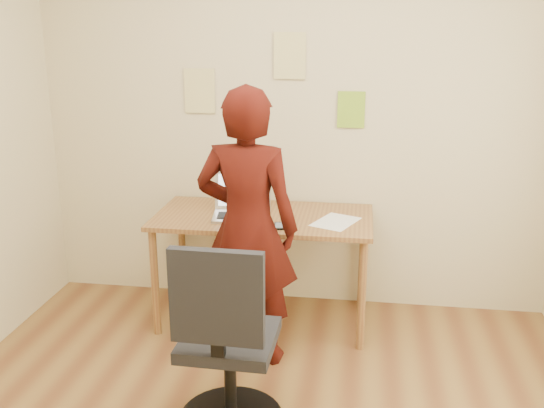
% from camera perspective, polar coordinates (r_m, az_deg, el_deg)
% --- Properties ---
extents(room, '(3.58, 3.58, 2.78)m').
position_cam_1_polar(room, '(2.42, -2.59, 2.61)').
color(room, brown).
rests_on(room, ground).
extents(desk, '(1.40, 0.70, 0.74)m').
position_cam_1_polar(desk, '(3.95, -0.81, -2.27)').
color(desk, olive).
rests_on(desk, ground).
extents(laptop, '(0.41, 0.37, 0.26)m').
position_cam_1_polar(laptop, '(3.91, -2.84, -0.29)').
color(laptop, '#BABAC2').
rests_on(laptop, desk).
extents(paper_sheet, '(0.33, 0.38, 0.00)m').
position_cam_1_polar(paper_sheet, '(3.81, 6.01, -1.67)').
color(paper_sheet, white).
rests_on(paper_sheet, desk).
extents(phone, '(0.08, 0.13, 0.01)m').
position_cam_1_polar(phone, '(3.70, 0.73, -2.08)').
color(phone, black).
rests_on(phone, desk).
extents(wall_note_left, '(0.21, 0.00, 0.30)m').
position_cam_1_polar(wall_note_left, '(4.21, -6.83, 10.52)').
color(wall_note_left, '#DCD083').
rests_on(wall_note_left, room).
extents(wall_note_mid, '(0.21, 0.00, 0.30)m').
position_cam_1_polar(wall_note_mid, '(4.07, 1.67, 13.77)').
color(wall_note_mid, '#DCD083').
rests_on(wall_note_mid, room).
extents(wall_note_right, '(0.18, 0.00, 0.24)m').
position_cam_1_polar(wall_note_right, '(4.08, 7.46, 8.79)').
color(wall_note_right, '#87B929').
rests_on(wall_note_right, room).
extents(office_chair, '(0.52, 0.52, 1.01)m').
position_cam_1_polar(office_chair, '(2.98, -4.32, -13.76)').
color(office_chair, black).
rests_on(office_chair, ground).
extents(person, '(0.62, 0.44, 1.63)m').
position_cam_1_polar(person, '(3.46, -2.34, -2.28)').
color(person, '#390C07').
rests_on(person, ground).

